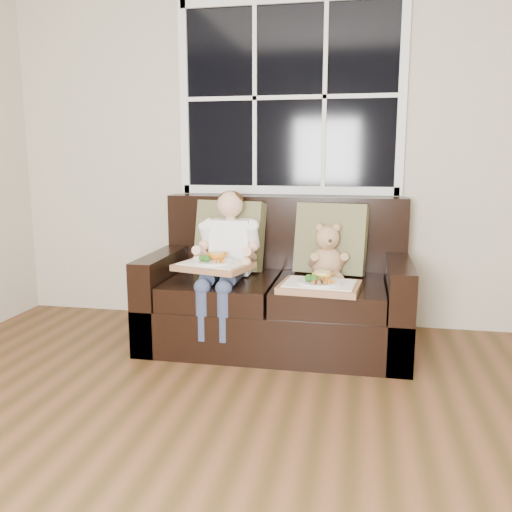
% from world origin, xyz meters
% --- Properties ---
extents(room_walls, '(4.52, 5.02, 2.71)m').
position_xyz_m(room_walls, '(0.00, 0.00, 1.59)').
color(room_walls, beige).
rests_on(room_walls, ground).
extents(window_back, '(1.62, 0.04, 1.37)m').
position_xyz_m(window_back, '(-0.13, 2.48, 1.65)').
color(window_back, black).
rests_on(window_back, room_walls).
extents(loveseat, '(1.70, 0.92, 0.96)m').
position_xyz_m(loveseat, '(-0.13, 2.02, 0.31)').
color(loveseat, black).
rests_on(loveseat, ground).
extents(pillow_left, '(0.51, 0.29, 0.49)m').
position_xyz_m(pillow_left, '(-0.50, 2.17, 0.69)').
color(pillow_left, '#67673F').
rests_on(pillow_left, loveseat).
extents(pillow_right, '(0.50, 0.29, 0.49)m').
position_xyz_m(pillow_right, '(0.20, 2.17, 0.69)').
color(pillow_right, '#67673F').
rests_on(pillow_right, loveseat).
extents(child, '(0.38, 0.60, 0.87)m').
position_xyz_m(child, '(-0.45, 1.90, 0.64)').
color(child, white).
rests_on(child, loveseat).
extents(teddy_bear, '(0.25, 0.30, 0.37)m').
position_xyz_m(teddy_bear, '(0.19, 2.03, 0.60)').
color(teddy_bear, tan).
rests_on(teddy_bear, loveseat).
extents(tray_left, '(0.51, 0.44, 0.10)m').
position_xyz_m(tray_left, '(-0.49, 1.72, 0.58)').
color(tray_left, '#9A6B45').
rests_on(tray_left, child).
extents(tray_right, '(0.50, 0.40, 0.11)m').
position_xyz_m(tray_right, '(0.17, 1.69, 0.48)').
color(tray_right, '#9A6B45').
rests_on(tray_right, loveseat).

